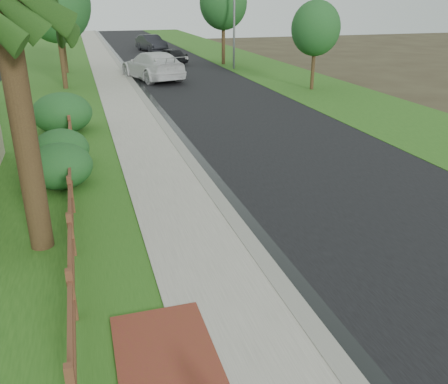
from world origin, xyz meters
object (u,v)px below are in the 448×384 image
object	(u,v)px
white_suv	(153,66)
streetlight	(232,5)
ranch_fence	(71,178)
dark_car_mid	(170,56)

from	to	relation	value
white_suv	streetlight	bearing A→B (deg)	-168.92
ranch_fence	streetlight	bearing A→B (deg)	62.31
white_suv	streetlight	world-z (taller)	streetlight
white_suv	dark_car_mid	distance (m)	8.62
ranch_fence	dark_car_mid	size ratio (longest dim) A/B	4.31
ranch_fence	white_suv	bearing A→B (deg)	74.72
ranch_fence	white_suv	xyz separation A→B (m)	(5.60, 20.49, 0.36)
ranch_fence	streetlight	xyz separation A→B (m)	(12.51, 23.84, 4.26)
white_suv	dark_car_mid	bearing A→B (deg)	-123.46
white_suv	streetlight	distance (m)	8.61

